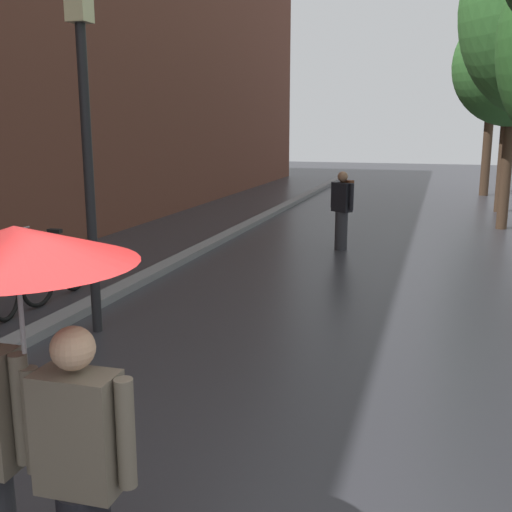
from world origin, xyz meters
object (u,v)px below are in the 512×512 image
couple_under_umbrella (24,368)px  street_tree_5 (492,82)px  street_tree_4 (511,59)px  parked_bicycle_3 (9,278)px  pedestrian_walking_midground (342,208)px  street_lamp_post (87,141)px  parked_bicycle_4 (46,265)px

couple_under_umbrella → street_tree_5: bearing=81.2°
street_tree_4 → parked_bicycle_3: bearing=-121.6°
pedestrian_walking_midground → street_tree_5: bearing=73.4°
parked_bicycle_3 → couple_under_umbrella: 6.36m
pedestrian_walking_midground → street_lamp_post: bearing=-109.3°
street_tree_4 → couple_under_umbrella: size_ratio=2.89×
street_tree_4 → street_tree_5: bearing=92.4°
street_tree_5 → parked_bicycle_3: 18.60m
parked_bicycle_3 → street_tree_5: bearing=66.2°
pedestrian_walking_midground → parked_bicycle_3: bearing=-126.7°
street_tree_5 → parked_bicycle_4: street_tree_5 is taller
street_tree_5 → couple_under_umbrella: 21.92m
street_tree_4 → parked_bicycle_4: street_tree_4 is taller
street_lamp_post → parked_bicycle_4: bearing=139.6°
street_tree_4 → pedestrian_walking_midground: street_tree_4 is taller
street_lamp_post → couple_under_umbrella: bearing=-62.1°
street_lamp_post → pedestrian_walking_midground: size_ratio=2.47×
pedestrian_walking_midground → parked_bicycle_4: bearing=-131.9°
street_tree_4 → street_tree_5: size_ratio=1.13×
street_tree_5 → street_tree_4: bearing=-87.6°
parked_bicycle_4 → couple_under_umbrella: bearing=-54.7°
couple_under_umbrella → street_lamp_post: street_lamp_post is taller
parked_bicycle_4 → parked_bicycle_3: bearing=-89.0°
parked_bicycle_4 → street_tree_4: bearing=56.4°
couple_under_umbrella → street_tree_4: bearing=78.4°
street_tree_4 → pedestrian_walking_midground: 8.57m
parked_bicycle_4 → street_lamp_post: bearing=-40.4°
parked_bicycle_3 → street_lamp_post: size_ratio=0.28×
couple_under_umbrella → pedestrian_walking_midground: bearing=90.4°
parked_bicycle_3 → street_lamp_post: 2.80m
parked_bicycle_4 → pedestrian_walking_midground: (3.97, 4.43, 0.49)m
street_lamp_post → street_tree_5: bearing=72.4°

